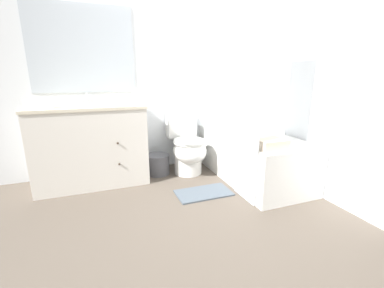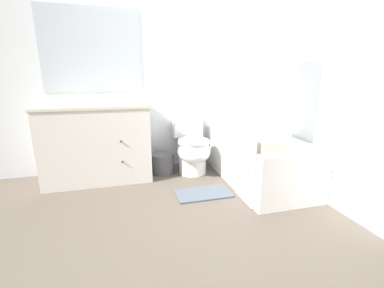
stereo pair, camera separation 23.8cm
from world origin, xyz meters
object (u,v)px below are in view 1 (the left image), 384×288
(bath_towel_folded, at_px, (270,144))
(bathtub, at_px, (251,156))
(sink_faucet, at_px, (87,100))
(wastebasket, at_px, (158,164))
(tissue_box, at_px, (115,100))
(soap_dispenser, at_px, (135,98))
(vanity_cabinet, at_px, (92,144))
(toilet, at_px, (188,148))
(hand_towel_folded, at_px, (39,104))
(bath_mat, at_px, (204,193))

(bath_towel_folded, bearing_deg, bathtub, 72.44)
(sink_faucet, distance_m, wastebasket, 1.10)
(wastebasket, xyz_separation_m, bath_towel_folded, (0.84, -1.03, 0.44))
(tissue_box, height_order, soap_dispenser, soap_dispenser)
(vanity_cabinet, xyz_separation_m, soap_dispenser, (0.50, -0.01, 0.50))
(toilet, relative_size, hand_towel_folded, 3.01)
(tissue_box, relative_size, soap_dispenser, 0.87)
(bathtub, bearing_deg, soap_dispenser, 159.93)
(soap_dispenser, xyz_separation_m, hand_towel_folded, (-0.92, -0.12, -0.03))
(hand_towel_folded, distance_m, bath_towel_folded, 2.22)
(sink_faucet, distance_m, bath_mat, 1.66)
(bathtub, distance_m, bath_mat, 0.79)
(vanity_cabinet, relative_size, hand_towel_folded, 4.86)
(bath_towel_folded, bearing_deg, hand_towel_folded, 155.87)
(wastebasket, bearing_deg, bath_mat, -66.27)
(tissue_box, bearing_deg, toilet, -6.65)
(soap_dispenser, bearing_deg, toilet, -6.76)
(tissue_box, distance_m, soap_dispenser, 0.21)
(bathtub, bearing_deg, hand_towel_folded, 171.19)
(vanity_cabinet, xyz_separation_m, wastebasket, (0.73, -0.00, -0.32))
(hand_towel_folded, bearing_deg, sink_faucet, 38.89)
(soap_dispenser, xyz_separation_m, bath_mat, (0.55, -0.69, -0.93))
(sink_faucet, height_order, hand_towel_folded, sink_faucet)
(vanity_cabinet, distance_m, hand_towel_folded, 0.65)
(wastebasket, bearing_deg, bath_towel_folded, -50.74)
(sink_faucet, xyz_separation_m, bath_mat, (1.04, -0.92, -0.90))
(vanity_cabinet, height_order, sink_faucet, sink_faucet)
(toilet, relative_size, soap_dispenser, 4.71)
(bathtub, height_order, tissue_box, tissue_box)
(bathtub, relative_size, bath_mat, 2.67)
(sink_faucet, distance_m, bathtub, 1.99)
(soap_dispenser, bearing_deg, wastebasket, 2.83)
(sink_faucet, bearing_deg, vanity_cabinet, -90.00)
(bath_towel_folded, height_order, bath_mat, bath_towel_folded)
(sink_faucet, xyz_separation_m, bath_towel_folded, (1.58, -1.24, -0.34))
(bath_mat, bearing_deg, toilet, 85.72)
(vanity_cabinet, height_order, bath_towel_folded, vanity_cabinet)
(tissue_box, distance_m, bath_towel_folded, 1.69)
(tissue_box, height_order, bath_mat, tissue_box)
(bath_towel_folded, distance_m, bath_mat, 0.84)
(bathtub, xyz_separation_m, hand_towel_folded, (-2.18, 0.34, 0.65))
(bathtub, distance_m, bath_towel_folded, 0.66)
(sink_faucet, xyz_separation_m, wastebasket, (0.73, -0.21, -0.79))
(wastebasket, relative_size, bath_mat, 0.49)
(soap_dispenser, relative_size, hand_towel_folded, 0.64)
(wastebasket, xyz_separation_m, hand_towel_folded, (-1.16, -0.13, 0.79))
(vanity_cabinet, distance_m, bathtub, 1.82)
(toilet, xyz_separation_m, hand_towel_folded, (-1.52, -0.05, 0.60))
(bathtub, xyz_separation_m, wastebasket, (-1.02, 0.47, -0.14))
(sink_faucet, relative_size, toilet, 0.20)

